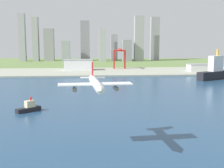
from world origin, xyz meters
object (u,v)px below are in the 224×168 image
object	(u,v)px
airplane_landing	(96,84)
warehouse_main	(79,65)
cargo_ship	(214,71)
port_crane_red	(120,54)
warehouse_annex	(200,68)
tugboat_small	(29,108)

from	to	relation	value
airplane_landing	warehouse_main	bearing A→B (deg)	92.66
cargo_ship	warehouse_main	xyz separation A→B (m)	(-203.22, 138.99, -0.17)
port_crane_red	cargo_ship	bearing A→B (deg)	-52.40
port_crane_red	airplane_landing	bearing A→B (deg)	-97.91
cargo_ship	warehouse_main	bearing A→B (deg)	145.63
airplane_landing	port_crane_red	size ratio (longest dim) A/B	1.15
port_crane_red	warehouse_annex	distance (m)	154.69
airplane_landing	warehouse_main	size ratio (longest dim) A/B	0.85
warehouse_annex	cargo_ship	bearing A→B (deg)	-99.73
cargo_ship	warehouse_main	size ratio (longest dim) A/B	1.12
cargo_ship	port_crane_red	size ratio (longest dim) A/B	1.50
tugboat_small	warehouse_main	world-z (taller)	warehouse_main
port_crane_red	warehouse_main	distance (m)	84.59
warehouse_main	cargo_ship	bearing A→B (deg)	-34.37
warehouse_main	warehouse_annex	size ratio (longest dim) A/B	1.18
tugboat_small	port_crane_red	world-z (taller)	port_crane_red
port_crane_red	warehouse_annex	world-z (taller)	port_crane_red
tugboat_small	cargo_ship	size ratio (longest dim) A/B	0.32
tugboat_small	warehouse_annex	xyz separation A→B (m)	(252.20, 286.33, 5.64)
airplane_landing	port_crane_red	distance (m)	440.19
port_crane_red	warehouse_main	world-z (taller)	port_crane_red
airplane_landing	tugboat_small	world-z (taller)	airplane_landing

